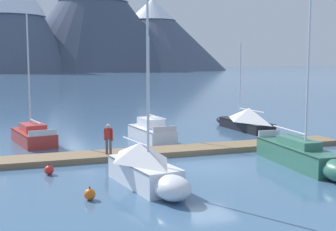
% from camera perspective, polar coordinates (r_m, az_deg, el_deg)
% --- Properties ---
extents(ground_plane, '(700.00, 700.00, 0.00)m').
position_cam_1_polar(ground_plane, '(23.95, 5.09, -6.35)').
color(ground_plane, '#426689').
extents(mountain_shoulder_ridge, '(58.14, 58.14, 59.12)m').
position_cam_1_polar(mountain_shoulder_ridge, '(229.25, -19.22, 13.00)').
color(mountain_shoulder_ridge, '#4C566B').
rests_on(mountain_shoulder_ridge, ground).
extents(mountain_east_summit, '(91.52, 91.52, 58.73)m').
position_cam_1_polar(mountain_east_summit, '(254.00, -9.13, 12.36)').
color(mountain_east_summit, '#424C60').
rests_on(mountain_east_summit, ground).
extents(mountain_rear_spur, '(82.77, 82.77, 39.39)m').
position_cam_1_polar(mountain_rear_spur, '(263.10, -1.94, 9.98)').
color(mountain_rear_spur, '#4C566B').
rests_on(mountain_rear_spur, ground).
extents(dock, '(21.23, 2.54, 0.30)m').
position_cam_1_polar(dock, '(27.49, 1.47, -4.30)').
color(dock, '#846B4C').
rests_on(dock, ground).
extents(sailboat_nearest_berth, '(2.69, 6.03, 8.45)m').
position_cam_1_polar(sailboat_nearest_berth, '(32.06, -16.38, -2.25)').
color(sailboat_nearest_berth, '#B2332D').
rests_on(sailboat_nearest_berth, ground).
extents(sailboat_second_berth, '(2.34, 5.85, 8.25)m').
position_cam_1_polar(sailboat_second_berth, '(20.07, -2.60, -6.37)').
color(sailboat_second_berth, white).
rests_on(sailboat_second_berth, ground).
extents(sailboat_mid_dock_port, '(2.15, 5.59, 7.01)m').
position_cam_1_polar(sailboat_mid_dock_port, '(31.99, -2.30, -1.91)').
color(sailboat_mid_dock_port, silver).
rests_on(sailboat_mid_dock_port, ground).
extents(sailboat_mid_dock_starboard, '(2.04, 7.77, 8.54)m').
position_cam_1_polar(sailboat_mid_dock_starboard, '(24.55, 16.27, -4.79)').
color(sailboat_mid_dock_starboard, '#336B56').
rests_on(sailboat_mid_dock_starboard, ground).
extents(sailboat_far_berth, '(2.06, 7.14, 6.86)m').
position_cam_1_polar(sailboat_far_berth, '(36.95, 9.42, -0.48)').
color(sailboat_far_berth, black).
rests_on(sailboat_far_berth, ground).
extents(person_on_dock, '(0.41, 0.48, 1.69)m').
position_cam_1_polar(person_on_dock, '(25.59, -7.32, -2.65)').
color(person_on_dock, brown).
rests_on(person_on_dock, dock).
extents(mooring_buoy_channel_marker, '(0.45, 0.45, 0.53)m').
position_cam_1_polar(mooring_buoy_channel_marker, '(18.66, -9.57, -9.51)').
color(mooring_buoy_channel_marker, orange).
rests_on(mooring_buoy_channel_marker, ground).
extents(mooring_buoy_inner_mooring, '(0.45, 0.45, 0.53)m').
position_cam_1_polar(mooring_buoy_inner_mooring, '(23.01, -14.38, -6.51)').
color(mooring_buoy_inner_mooring, red).
rests_on(mooring_buoy_inner_mooring, ground).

